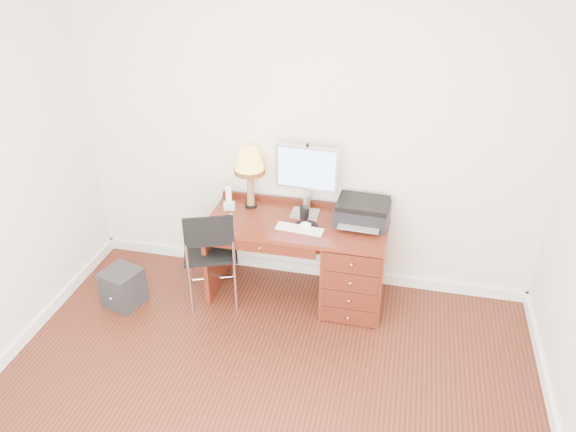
% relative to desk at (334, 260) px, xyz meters
% --- Properties ---
extents(ground, '(4.00, 4.00, 0.00)m').
position_rel_desk_xyz_m(ground, '(-0.32, -1.40, -0.41)').
color(ground, '#38150C').
rests_on(ground, ground).
extents(room_shell, '(4.00, 4.00, 4.00)m').
position_rel_desk_xyz_m(room_shell, '(-0.32, -0.77, -0.36)').
color(room_shell, silver).
rests_on(room_shell, ground).
extents(desk, '(1.50, 0.67, 0.75)m').
position_rel_desk_xyz_m(desk, '(0.00, 0.00, 0.00)').
color(desk, maroon).
rests_on(desk, ground).
extents(monitor, '(0.53, 0.18, 0.61)m').
position_rel_desk_xyz_m(monitor, '(-0.29, 0.17, 0.72)').
color(monitor, silver).
rests_on(monitor, desk).
extents(keyboard, '(0.40, 0.15, 0.01)m').
position_rel_desk_xyz_m(keyboard, '(-0.28, -0.12, 0.34)').
color(keyboard, white).
rests_on(keyboard, desk).
extents(mouse_pad, '(0.20, 0.20, 0.04)m').
position_rel_desk_xyz_m(mouse_pad, '(-0.24, -0.07, 0.35)').
color(mouse_pad, black).
rests_on(mouse_pad, desk).
extents(printer, '(0.45, 0.36, 0.19)m').
position_rel_desk_xyz_m(printer, '(0.20, 0.12, 0.43)').
color(printer, black).
rests_on(printer, desk).
extents(leg_lamp, '(0.27, 0.27, 0.54)m').
position_rel_desk_xyz_m(leg_lamp, '(-0.77, 0.17, 0.74)').
color(leg_lamp, black).
rests_on(leg_lamp, desk).
extents(phone, '(0.12, 0.12, 0.21)m').
position_rel_desk_xyz_m(phone, '(-0.95, 0.10, 0.40)').
color(phone, white).
rests_on(phone, desk).
extents(pen_cup, '(0.08, 0.08, 0.10)m').
position_rel_desk_xyz_m(pen_cup, '(-0.28, 0.08, 0.39)').
color(pen_cup, black).
rests_on(pen_cup, desk).
extents(chair, '(0.57, 0.58, 0.94)m').
position_rel_desk_xyz_m(chair, '(-1.03, -0.28, 0.15)').
color(chair, black).
rests_on(chair, ground).
extents(equipment_box, '(0.36, 0.36, 0.34)m').
position_rel_desk_xyz_m(equipment_box, '(-1.76, -0.46, -0.24)').
color(equipment_box, black).
rests_on(equipment_box, ground).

